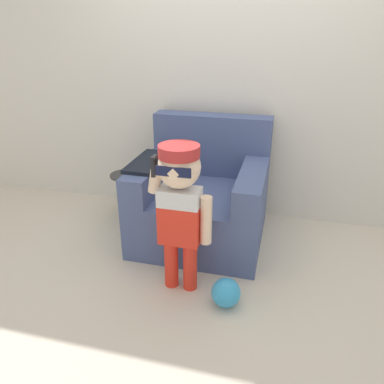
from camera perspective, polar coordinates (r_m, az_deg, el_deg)
The scene contains 6 objects.
ground_plane at distance 3.26m, azimuth 2.90°, elevation -7.41°, with size 10.00×10.00×0.00m, color beige.
wall_back at distance 3.43m, azimuth 5.66°, elevation 17.24°, with size 10.00×0.05×2.60m.
armchair at distance 3.20m, azimuth 1.62°, elevation -0.95°, with size 1.06×1.01×0.99m.
person_child at distance 2.39m, azimuth -1.84°, elevation -0.85°, with size 0.43×0.32×1.04m.
side_table at distance 3.55m, azimuth -9.92°, elevation -0.00°, with size 0.28×0.28×0.45m.
toy_ball at distance 2.55m, azimuth 5.19°, elevation -15.01°, with size 0.19×0.19×0.19m.
Camera 1 is at (0.54, -2.73, 1.70)m, focal length 35.00 mm.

